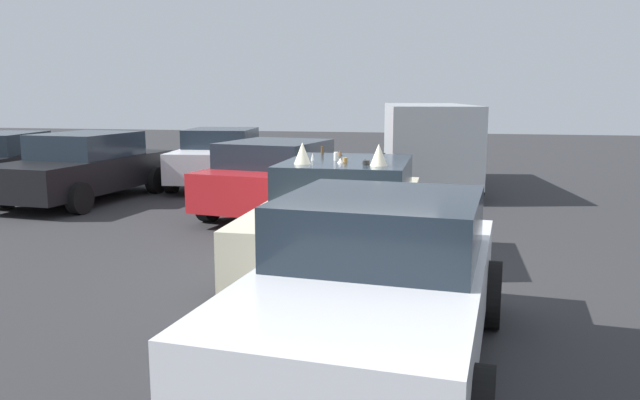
% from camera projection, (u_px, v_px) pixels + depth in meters
% --- Properties ---
extents(ground_plane, '(60.00, 60.00, 0.00)m').
position_uv_depth(ground_plane, '(342.00, 266.00, 8.43)').
color(ground_plane, '#2D2D30').
extents(art_car_decorated, '(4.64, 2.08, 1.68)m').
position_uv_depth(art_car_decorated, '(343.00, 214.00, 8.39)').
color(art_car_decorated, beige).
rests_on(art_car_decorated, ground).
extents(parked_van_row_back_center, '(5.44, 2.69, 2.05)m').
position_uv_depth(parked_van_row_back_center, '(427.00, 141.00, 15.30)').
color(parked_van_row_back_center, '#9EA3A8').
rests_on(parked_van_row_back_center, ground).
extents(parked_sedan_far_right, '(4.55, 2.33, 1.47)m').
position_uv_depth(parked_sedan_far_right, '(85.00, 167.00, 13.53)').
color(parked_sedan_far_right, black).
rests_on(parked_sedan_far_right, ground).
extents(parked_sedan_row_back_far, '(4.21, 2.34, 1.44)m').
position_uv_depth(parked_sedan_row_back_far, '(221.00, 157.00, 15.73)').
color(parked_sedan_row_back_far, white).
rests_on(parked_sedan_row_back_far, ground).
extents(parked_sedan_near_left, '(4.43, 2.59, 1.43)m').
position_uv_depth(parked_sedan_near_left, '(282.00, 176.00, 12.07)').
color(parked_sedan_near_left, red).
rests_on(parked_sedan_near_left, ground).
extents(parked_sedan_far_left, '(4.66, 2.54, 1.38)m').
position_uv_depth(parked_sedan_far_left, '(7.00, 160.00, 15.47)').
color(parked_sedan_far_left, black).
rests_on(parked_sedan_far_left, ground).
extents(parked_sedan_near_right, '(4.20, 2.30, 1.46)m').
position_uv_depth(parked_sedan_near_right, '(377.00, 284.00, 5.23)').
color(parked_sedan_near_right, white).
rests_on(parked_sedan_near_right, ground).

